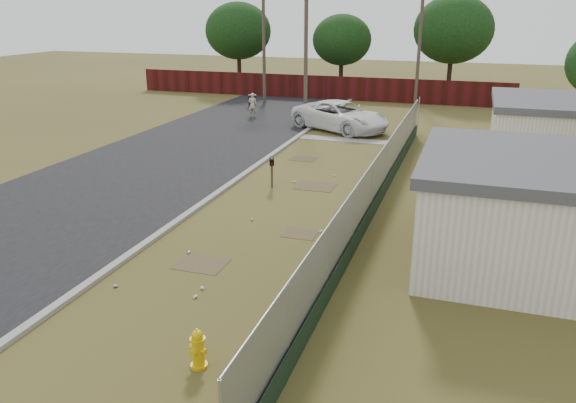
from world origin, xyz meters
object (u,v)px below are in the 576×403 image
(mailbox, at_px, (272,164))
(trash_bin, at_px, (252,101))
(pedestrian, at_px, (253,105))
(fire_hydrant, at_px, (198,349))
(pickup_truck, at_px, (340,116))

(mailbox, bearing_deg, trash_bin, 114.10)
(mailbox, height_order, pedestrian, pedestrian)
(fire_hydrant, distance_m, mailbox, 12.00)
(mailbox, height_order, pickup_truck, pickup_truck)
(fire_hydrant, height_order, pedestrian, pedestrian)
(fire_hydrant, height_order, pickup_truck, pickup_truck)
(fire_hydrant, xyz_separation_m, mailbox, (-2.65, 11.70, 0.56))
(trash_bin, bearing_deg, mailbox, -65.90)
(mailbox, relative_size, pedestrian, 0.78)
(mailbox, relative_size, pickup_truck, 0.20)
(pickup_truck, bearing_deg, mailbox, -151.82)
(pickup_truck, distance_m, pedestrian, 6.87)
(pickup_truck, bearing_deg, fire_hydrant, -145.15)
(mailbox, bearing_deg, fire_hydrant, -77.25)
(fire_hydrant, xyz_separation_m, pedestrian, (-9.02, 25.64, 0.37))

